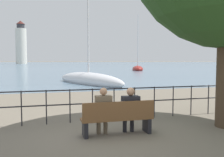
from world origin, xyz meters
TOP-DOWN VIEW (x-y plane):
  - ground_plane at (0.00, 0.00)m, footprint 1000.00×1000.00m
  - harbor_water at (0.00, 159.14)m, footprint 600.00×300.00m
  - park_bench at (0.00, -0.06)m, footprint 1.88×0.45m
  - seated_person_left at (-0.37, 0.01)m, footprint 0.41×0.35m
  - seated_person_right at (0.37, 0.01)m, footprint 0.46×0.35m
  - promenade_railing at (-0.00, 1.55)m, footprint 12.08×0.04m
  - sailboat_0 at (1.69, 14.14)m, footprint 5.06×8.93m
  - sailboat_2 at (15.60, 39.02)m, footprint 3.29×5.50m
  - harbor_lighthouse at (-13.77, 137.76)m, footprint 5.78×5.78m

SIDE VIEW (x-z plane):
  - ground_plane at x=0.00m, z-range 0.00..0.00m
  - harbor_water at x=0.00m, z-range 0.00..0.01m
  - sailboat_0 at x=1.69m, z-range -5.53..6.19m
  - sailboat_2 at x=15.60m, z-range -5.17..5.84m
  - park_bench at x=0.00m, z-range -0.01..0.89m
  - seated_person_right at x=0.37m, z-range 0.06..1.29m
  - seated_person_left at x=-0.37m, z-range 0.06..1.30m
  - promenade_railing at x=0.00m, z-range 0.17..1.22m
  - harbor_lighthouse at x=-13.77m, z-range -0.81..22.44m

